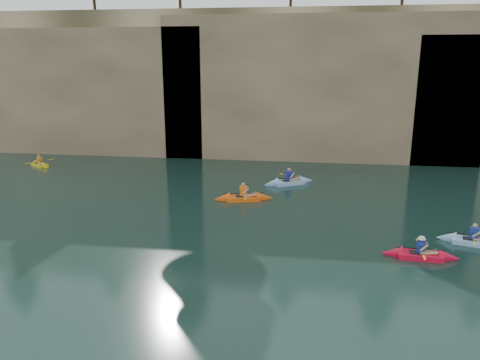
# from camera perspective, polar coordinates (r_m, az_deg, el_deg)

# --- Properties ---
(ground) EXTENTS (160.00, 160.00, 0.00)m
(ground) POSITION_cam_1_polar(r_m,az_deg,el_deg) (16.52, 2.84, -13.84)
(ground) COLOR black
(ground) RESTS_ON ground
(cliff) EXTENTS (70.00, 16.00, 12.00)m
(cliff) POSITION_cam_1_polar(r_m,az_deg,el_deg) (44.51, 6.78, 12.18)
(cliff) COLOR tan
(cliff) RESTS_ON ground
(cliff_slab_west) EXTENTS (26.00, 2.40, 10.56)m
(cliff_slab_west) POSITION_cam_1_polar(r_m,az_deg,el_deg) (42.83, -21.90, 10.19)
(cliff_slab_west) COLOR tan
(cliff_slab_west) RESTS_ON ground
(cliff_slab_center) EXTENTS (24.00, 2.40, 11.40)m
(cliff_slab_center) POSITION_cam_1_polar(r_m,az_deg,el_deg) (37.13, 9.55, 11.14)
(cliff_slab_center) COLOR tan
(cliff_slab_center) RESTS_ON ground
(sea_cave_west) EXTENTS (4.50, 1.00, 4.00)m
(sea_cave_west) POSITION_cam_1_polar(r_m,az_deg,el_deg) (41.63, -19.52, 5.74)
(sea_cave_west) COLOR black
(sea_cave_west) RESTS_ON ground
(sea_cave_center) EXTENTS (3.50, 1.00, 3.20)m
(sea_cave_center) POSITION_cam_1_polar(r_m,az_deg,el_deg) (37.32, 0.02, 5.01)
(sea_cave_center) COLOR black
(sea_cave_center) RESTS_ON ground
(sea_cave_east) EXTENTS (5.00, 1.00, 4.50)m
(sea_cave_east) POSITION_cam_1_polar(r_m,az_deg,el_deg) (37.85, 21.58, 5.12)
(sea_cave_east) COLOR black
(sea_cave_east) RESTS_ON ground
(main_kayaker) EXTENTS (3.11, 2.12, 1.14)m
(main_kayaker) POSITION_cam_1_polar(r_m,az_deg,el_deg) (20.51, 21.09, -8.50)
(main_kayaker) COLOR red
(main_kayaker) RESTS_ON ground
(kayaker_orange) EXTENTS (3.46, 2.47, 1.29)m
(kayaker_orange) POSITION_cam_1_polar(r_m,az_deg,el_deg) (26.61, 0.40, -2.18)
(kayaker_orange) COLOR #FF5B10
(kayaker_orange) RESTS_ON ground
(kayaker_ltblue_near) EXTENTS (3.10, 2.29, 1.19)m
(kayaker_ltblue_near) POSITION_cam_1_polar(r_m,az_deg,el_deg) (22.90, 26.54, -6.68)
(kayaker_ltblue_near) COLOR #97C6FD
(kayaker_ltblue_near) RESTS_ON ground
(kayaker_yellow) EXTENTS (2.58, 2.04, 1.09)m
(kayaker_yellow) POSITION_cam_1_polar(r_m,az_deg,el_deg) (38.05, -23.23, 1.75)
(kayaker_yellow) COLOR yellow
(kayaker_yellow) RESTS_ON ground
(kayaker_ltblue_mid) EXTENTS (3.43, 2.40, 1.33)m
(kayaker_ltblue_mid) POSITION_cam_1_polar(r_m,az_deg,el_deg) (30.13, 5.95, -0.23)
(kayaker_ltblue_mid) COLOR #8AB9E7
(kayaker_ltblue_mid) RESTS_ON ground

